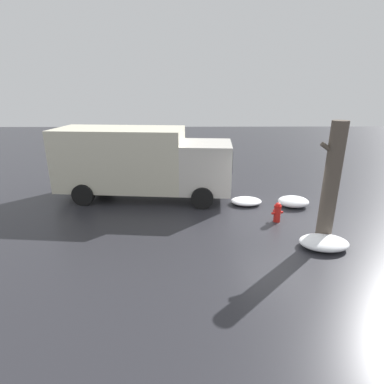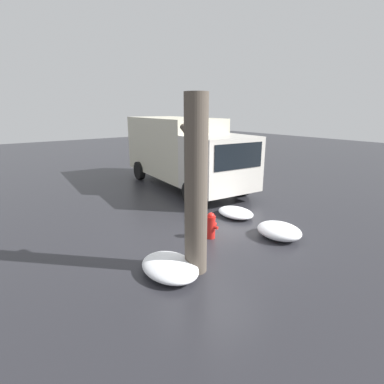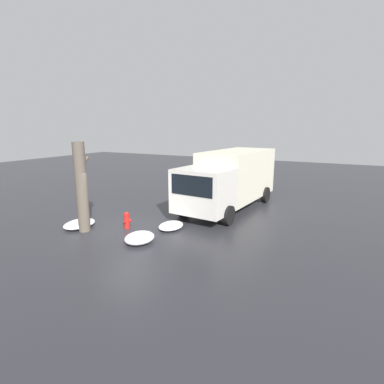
% 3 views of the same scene
% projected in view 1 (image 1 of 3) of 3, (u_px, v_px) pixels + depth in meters
% --- Properties ---
extents(ground_plane, '(60.00, 60.00, 0.00)m').
position_uv_depth(ground_plane, '(276.00, 221.00, 11.00)').
color(ground_plane, '#28282D').
extents(fire_hydrant, '(0.45, 0.36, 0.74)m').
position_uv_depth(fire_hydrant, '(277.00, 212.00, 10.88)').
color(fire_hydrant, red).
rests_on(fire_hydrant, ground_plane).
extents(tree_trunk, '(0.73, 0.48, 3.76)m').
position_uv_depth(tree_trunk, '(331.00, 183.00, 9.10)').
color(tree_trunk, brown).
rests_on(tree_trunk, ground_plane).
extents(delivery_truck, '(7.65, 3.28, 3.05)m').
position_uv_depth(delivery_truck, '(141.00, 161.00, 13.05)').
color(delivery_truck, beige).
rests_on(delivery_truck, ground_plane).
extents(snow_pile_by_hydrant, '(1.30, 0.97, 0.28)m').
position_uv_depth(snow_pile_by_hydrant, '(246.00, 201.00, 12.62)').
color(snow_pile_by_hydrant, white).
rests_on(snow_pile_by_hydrant, ground_plane).
extents(snow_pile_curbside, '(1.49, 1.09, 0.32)m').
position_uv_depth(snow_pile_curbside, '(324.00, 242.00, 9.15)').
color(snow_pile_curbside, white).
rests_on(snow_pile_curbside, ground_plane).
extents(snow_pile_by_tree, '(1.27, 1.06, 0.40)m').
position_uv_depth(snow_pile_by_tree, '(293.00, 202.00, 12.40)').
color(snow_pile_by_tree, white).
rests_on(snow_pile_by_tree, ground_plane).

